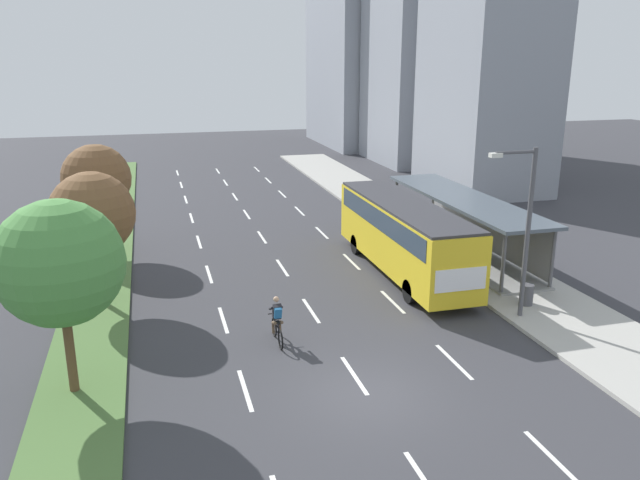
{
  "coord_description": "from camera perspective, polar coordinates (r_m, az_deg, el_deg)",
  "views": [
    {
      "loc": [
        -5.8,
        -15.75,
        9.78
      ],
      "look_at": [
        1.93,
        12.38,
        1.2
      ],
      "focal_mm": 35.15,
      "sensor_mm": 36.0,
      "label": 1
    }
  ],
  "objects": [
    {
      "name": "cyclist",
      "position": [
        22.26,
        -3.92,
        -7.46
      ],
      "size": [
        0.46,
        1.82,
        1.71
      ],
      "color": "black",
      "rests_on": "ground"
    },
    {
      "name": "ground_plane",
      "position": [
        19.42,
        4.33,
        -13.89
      ],
      "size": [
        140.0,
        140.0,
        0.0
      ],
      "primitive_type": "plane",
      "color": "#38383D"
    },
    {
      "name": "lane_divider_center",
      "position": [
        35.35,
        -5.31,
        0.26
      ],
      "size": [
        0.14,
        46.45,
        0.01
      ],
      "color": "white",
      "rests_on": "ground"
    },
    {
      "name": "building_far_right",
      "position": [
        73.38,
        3.88,
        18.11
      ],
      "size": [
        9.06,
        15.64,
        24.07
      ],
      "primitive_type": "cube",
      "color": "#8E939E",
      "rests_on": "ground"
    },
    {
      "name": "bus",
      "position": [
        29.04,
        7.61,
        0.84
      ],
      "size": [
        2.54,
        11.29,
        3.37
      ],
      "color": "yellow",
      "rests_on": "ground"
    },
    {
      "name": "median_tree_nearest",
      "position": [
        19.23,
        -22.65,
        -1.99
      ],
      "size": [
        3.68,
        3.68,
        5.87
      ],
      "color": "brown",
      "rests_on": "median_strip"
    },
    {
      "name": "sidewalk_right",
      "position": [
        39.98,
        7.26,
        2.21
      ],
      "size": [
        4.5,
        52.0,
        0.15
      ],
      "primitive_type": "cube",
      "color": "#ADAAA3",
      "rests_on": "ground"
    },
    {
      "name": "bus_shelter",
      "position": [
        32.58,
        13.25,
        1.89
      ],
      "size": [
        2.9,
        12.69,
        2.86
      ],
      "color": "gray",
      "rests_on": "sidewalk_right"
    },
    {
      "name": "median_tree_second",
      "position": [
        26.18,
        -20.03,
        2.25
      ],
      "size": [
        3.33,
        3.33,
        5.38
      ],
      "color": "brown",
      "rests_on": "median_strip"
    },
    {
      "name": "building_near_right",
      "position": [
        49.07,
        15.12,
        17.15
      ],
      "size": [
        6.76,
        10.32,
        21.78
      ],
      "primitive_type": "cube",
      "color": "#8E939E",
      "rests_on": "ground"
    },
    {
      "name": "median_tree_third",
      "position": [
        33.22,
        -19.69,
        5.29
      ],
      "size": [
        3.39,
        3.39,
        5.52
      ],
      "color": "brown",
      "rests_on": "median_strip"
    },
    {
      "name": "median_strip",
      "position": [
        37.13,
        -18.66,
        0.33
      ],
      "size": [
        2.6,
        52.0,
        0.12
      ],
      "primitive_type": "cube",
      "color": "#4C7038",
      "rests_on": "ground"
    },
    {
      "name": "streetlight",
      "position": [
        24.34,
        18.12,
        1.56
      ],
      "size": [
        1.91,
        0.24,
        6.5
      ],
      "color": "#4C4C51",
      "rests_on": "sidewalk_right"
    },
    {
      "name": "lane_divider_right",
      "position": [
        36.09,
        0.17,
        0.67
      ],
      "size": [
        0.14,
        46.45,
        0.01
      ],
      "color": "white",
      "rests_on": "ground"
    },
    {
      "name": "building_mid_right",
      "position": [
        61.54,
        9.55,
        19.78
      ],
      "size": [
        8.74,
        10.52,
        27.29
      ],
      "primitive_type": "cube",
      "color": "#8E939E",
      "rests_on": "ground"
    },
    {
      "name": "lane_divider_left",
      "position": [
        34.94,
        -10.96,
        -0.17
      ],
      "size": [
        0.14,
        46.45,
        0.01
      ],
      "color": "white",
      "rests_on": "ground"
    },
    {
      "name": "trash_bin",
      "position": [
        26.58,
        18.31,
        -4.74
      ],
      "size": [
        0.52,
        0.52,
        0.85
      ],
      "primitive_type": "cylinder",
      "color": "#4C4C51",
      "rests_on": "sidewalk_right"
    }
  ]
}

